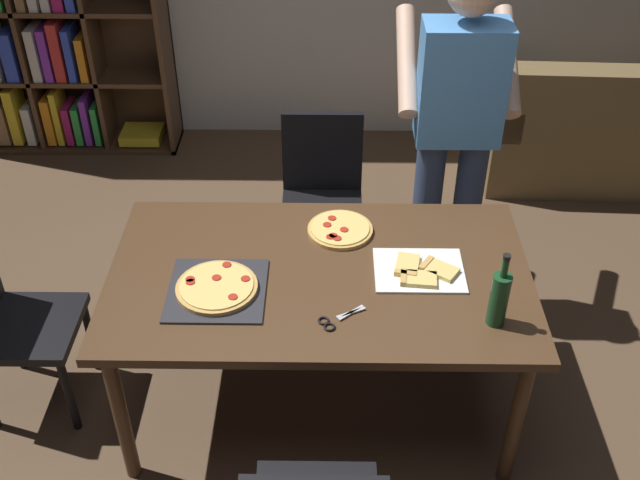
% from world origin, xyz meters
% --- Properties ---
extents(ground_plane, '(12.00, 12.00, 0.00)m').
position_xyz_m(ground_plane, '(0.00, 0.00, 0.00)').
color(ground_plane, brown).
extents(dining_table, '(1.70, 0.99, 0.75)m').
position_xyz_m(dining_table, '(0.00, 0.00, 0.68)').
color(dining_table, '#4C331E').
rests_on(dining_table, ground_plane).
extents(chair_far_side, '(0.42, 0.42, 0.90)m').
position_xyz_m(chair_far_side, '(0.00, 0.98, 0.51)').
color(chair_far_side, black).
rests_on(chair_far_side, ground_plane).
extents(chair_left_end, '(0.42, 0.42, 0.90)m').
position_xyz_m(chair_left_end, '(-1.34, 0.00, 0.51)').
color(chair_left_end, black).
rests_on(chair_left_end, ground_plane).
extents(couch, '(1.74, 0.92, 0.85)m').
position_xyz_m(couch, '(1.90, 1.99, 0.30)').
color(couch, brown).
rests_on(couch, ground_plane).
extents(bookshelf, '(1.40, 0.35, 1.95)m').
position_xyz_m(bookshelf, '(-1.78, 2.37, 0.96)').
color(bookshelf, '#513823').
rests_on(bookshelf, ground_plane).
extents(person_serving_pizza, '(0.55, 0.54, 1.75)m').
position_xyz_m(person_serving_pizza, '(0.62, 0.76, 1.00)').
color(person_serving_pizza, '#38476B').
rests_on(person_serving_pizza, ground_plane).
extents(pepperoni_pizza_on_tray, '(0.38, 0.38, 0.04)m').
position_xyz_m(pepperoni_pizza_on_tray, '(-0.40, -0.12, 0.77)').
color(pepperoni_pizza_on_tray, '#2D2D33').
rests_on(pepperoni_pizza_on_tray, dining_table).
extents(pizza_slices_on_towel, '(0.36, 0.28, 0.03)m').
position_xyz_m(pizza_slices_on_towel, '(0.40, 0.00, 0.76)').
color(pizza_slices_on_towel, white).
rests_on(pizza_slices_on_towel, dining_table).
extents(wine_bottle, '(0.07, 0.07, 0.32)m').
position_xyz_m(wine_bottle, '(0.65, -0.28, 0.87)').
color(wine_bottle, '#194723').
rests_on(wine_bottle, dining_table).
extents(kitchen_scissors, '(0.19, 0.15, 0.01)m').
position_xyz_m(kitchen_scissors, '(0.06, -0.28, 0.76)').
color(kitchen_scissors, silver).
rests_on(kitchen_scissors, dining_table).
extents(second_pizza_plain, '(0.28, 0.28, 0.03)m').
position_xyz_m(second_pizza_plain, '(0.08, 0.28, 0.76)').
color(second_pizza_plain, tan).
rests_on(second_pizza_plain, dining_table).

